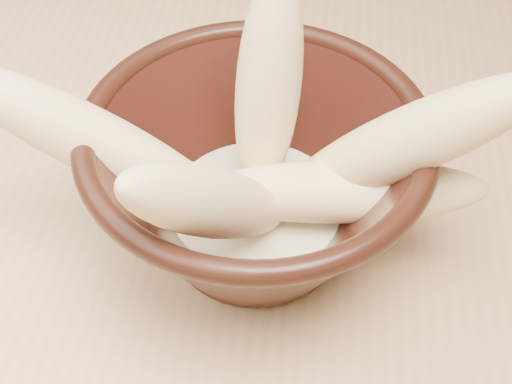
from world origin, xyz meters
TOP-DOWN VIEW (x-y plane):
  - table at (0.00, 0.00)m, footprint 1.20×0.80m
  - bowl at (-0.10, -0.09)m, footprint 0.21×0.21m
  - milk_puddle at (-0.10, -0.09)m, footprint 0.12×0.12m
  - banana_upright at (-0.10, -0.06)m, footprint 0.06×0.08m
  - banana_left at (-0.19, -0.10)m, footprint 0.18×0.05m
  - banana_right at (-0.02, -0.09)m, footprint 0.17×0.08m
  - banana_across at (-0.05, -0.09)m, footprint 0.18×0.05m
  - banana_front at (-0.12, -0.14)m, footprint 0.11×0.14m

SIDE VIEW (x-z plane):
  - table at x=0.00m, z-range 0.30..1.05m
  - milk_puddle at x=-0.10m, z-range 0.78..0.80m
  - bowl at x=-0.10m, z-range 0.76..0.88m
  - banana_across at x=-0.05m, z-range 0.79..0.85m
  - banana_left at x=-0.19m, z-range 0.78..0.92m
  - banana_front at x=-0.12m, z-range 0.78..0.93m
  - banana_right at x=-0.02m, z-range 0.78..0.94m
  - banana_upright at x=-0.10m, z-range 0.79..0.95m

